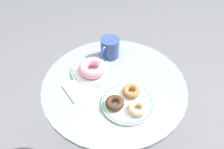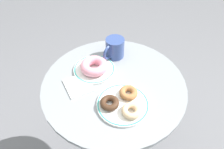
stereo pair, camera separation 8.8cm
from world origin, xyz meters
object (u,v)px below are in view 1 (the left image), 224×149
donut_glazed (138,108)px  donut_chocolate (115,103)px  donut_cinnamon (132,90)px  cafe_table (114,117)px  plate_right (127,103)px  paper_napkin (79,89)px  plate_left (92,71)px  donut_pink_frosted (92,68)px  coffee_mug (110,48)px

donut_glazed → donut_chocolate: 0.09m
donut_glazed → donut_cinnamon: (-0.07, 0.05, 0.00)m
cafe_table → donut_cinnamon: donut_cinnamon is taller
plate_right → paper_napkin: size_ratio=1.79×
plate_right → donut_glazed: 0.06m
plate_left → paper_napkin: 0.12m
cafe_table → donut_chocolate: donut_chocolate is taller
cafe_table → plate_left: (-0.12, -0.02, 0.28)m
donut_glazed → paper_napkin: donut_glazed is taller
plate_right → donut_cinnamon: 0.06m
donut_pink_frosted → plate_left: bearing=154.5°
plate_right → coffee_mug: size_ratio=1.57×
donut_pink_frosted → cafe_table: bearing=14.3°
cafe_table → donut_pink_frosted: donut_pink_frosted is taller
donut_chocolate → paper_napkin: size_ratio=0.65×
cafe_table → coffee_mug: 0.37m
cafe_table → plate_right: bearing=-20.9°
donut_pink_frosted → donut_chocolate: bearing=-17.3°
donut_cinnamon → paper_napkin: 0.22m
plate_left → plate_right: size_ratio=0.93×
donut_chocolate → paper_napkin: 0.18m
cafe_table → donut_glazed: bearing=-15.6°
donut_glazed → donut_chocolate: size_ratio=1.00×
donut_glazed → paper_napkin: 0.26m
plate_right → donut_chocolate: donut_chocolate is taller
plate_left → donut_pink_frosted: (0.01, -0.00, 0.03)m
plate_left → paper_napkin: size_ratio=1.65×
plate_left → coffee_mug: 0.15m
donut_glazed → coffee_mug: size_ratio=0.57×
donut_pink_frosted → donut_cinnamon: donut_pink_frosted is taller
donut_glazed → donut_cinnamon: same height
coffee_mug → donut_cinnamon: bearing=-24.3°
donut_pink_frosted → coffee_mug: size_ratio=0.96×
donut_pink_frosted → paper_napkin: bearing=-72.5°
plate_left → coffee_mug: size_ratio=1.45×
donut_pink_frosted → donut_cinnamon: (0.21, 0.03, -0.01)m
donut_pink_frosted → donut_chocolate: 0.21m
donut_chocolate → plate_right: bearing=61.3°
donut_glazed → plate_right: bearing=177.3°
plate_left → donut_cinnamon: size_ratio=2.56×
donut_glazed → paper_napkin: bearing=-160.8°
donut_cinnamon → donut_chocolate: bearing=-92.9°
donut_glazed → donut_cinnamon: 0.09m
donut_cinnamon → coffee_mug: bearing=155.7°
donut_pink_frosted → coffee_mug: bearing=103.3°
cafe_table → donut_chocolate: size_ratio=10.30×
paper_napkin → coffee_mug: 0.26m
plate_right → paper_napkin: (-0.20, -0.09, -0.00)m
donut_glazed → coffee_mug: bearing=153.1°
plate_right → coffee_mug: (-0.26, 0.16, 0.04)m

